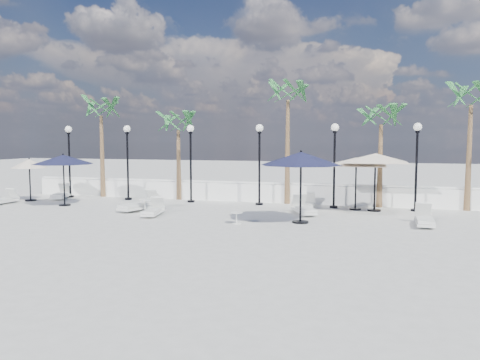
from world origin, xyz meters
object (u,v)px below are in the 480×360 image
(lounger_4, at_px, (308,203))
(parasol_navy_mid, at_px, (301,159))
(lounger_0, at_px, (3,200))
(parasol_cream_small, at_px, (29,164))
(lounger_2, at_px, (140,205))
(parasol_cream_sq_b, at_px, (376,154))
(lounger_7, at_px, (425,219))
(parasol_cream_sq_a, at_px, (356,158))
(lounger_3, at_px, (153,210))
(lounger_5, at_px, (304,208))
(lounger_1, at_px, (61,194))
(parasol_navy_left, at_px, (63,160))

(lounger_4, relative_size, parasol_navy_mid, 0.54)
(lounger_0, relative_size, parasol_cream_small, 0.77)
(lounger_2, distance_m, parasol_cream_sq_b, 10.50)
(lounger_7, bearing_deg, parasol_cream_small, 175.28)
(parasol_navy_mid, distance_m, parasol_cream_sq_a, 4.37)
(lounger_3, relative_size, parasol_cream_sq_b, 0.33)
(parasol_cream_sq_b, bearing_deg, lounger_4, 176.49)
(lounger_5, height_order, parasol_cream_sq_a, parasol_cream_sq_a)
(lounger_3, bearing_deg, lounger_1, 143.44)
(lounger_3, distance_m, parasol_cream_small, 8.67)
(lounger_1, bearing_deg, parasol_cream_small, -154.33)
(lounger_7, bearing_deg, lounger_5, 163.74)
(lounger_2, relative_size, parasol_navy_left, 0.80)
(lounger_1, bearing_deg, lounger_0, -141.54)
(lounger_5, bearing_deg, parasol_cream_small, 154.00)
(lounger_1, distance_m, parasol_cream_sq_a, 15.16)
(lounger_3, xyz_separation_m, parasol_navy_mid, (6.05, 0.03, 2.18))
(lounger_4, distance_m, parasol_cream_sq_a, 2.97)
(lounger_4, height_order, lounger_7, lounger_7)
(lounger_7, bearing_deg, lounger_1, 171.53)
(lounger_7, bearing_deg, lounger_2, 178.94)
(lounger_4, distance_m, parasol_cream_sq_b, 3.71)
(lounger_4, bearing_deg, lounger_2, -159.37)
(lounger_0, distance_m, lounger_3, 8.65)
(lounger_0, relative_size, parasol_cream_sq_a, 0.33)
(lounger_7, height_order, parasol_cream_sq_a, parasol_cream_sq_a)
(lounger_5, bearing_deg, lounger_3, 175.27)
(lounger_3, height_order, parasol_navy_left, parasol_navy_left)
(lounger_0, relative_size, lounger_1, 0.85)
(parasol_navy_mid, xyz_separation_m, parasol_cream_sq_a, (1.85, 3.95, -0.09))
(parasol_cream_small, bearing_deg, lounger_4, 6.20)
(lounger_3, relative_size, parasol_cream_small, 0.81)
(lounger_7, relative_size, parasol_navy_mid, 0.61)
(lounger_1, height_order, parasol_cream_small, parasol_cream_small)
(lounger_1, distance_m, parasol_cream_sq_b, 15.99)
(lounger_5, xyz_separation_m, parasol_cream_sq_b, (2.83, 1.72, 2.26))
(lounger_2, bearing_deg, parasol_cream_sq_a, 35.90)
(lounger_4, bearing_deg, lounger_3, -147.56)
(parasol_cream_sq_a, bearing_deg, lounger_4, 179.52)
(parasol_cream_small, bearing_deg, lounger_3, -17.01)
(parasol_cream_sq_a, bearing_deg, parasol_cream_sq_b, -11.17)
(parasol_cream_sq_b, bearing_deg, lounger_5, -148.66)
(lounger_2, xyz_separation_m, parasol_cream_small, (-6.96, 1.42, 1.61))
(lounger_5, distance_m, parasol_navy_left, 11.43)
(parasol_navy_left, bearing_deg, lounger_5, 3.05)
(lounger_0, height_order, lounger_1, lounger_1)
(lounger_1, xyz_separation_m, lounger_4, (12.92, 0.44, -0.04))
(parasol_navy_mid, xyz_separation_m, parasol_cream_small, (-14.19, 2.46, -0.53))
(lounger_3, height_order, lounger_4, lounger_3)
(parasol_cream_sq_a, bearing_deg, parasol_navy_mid, -115.04)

